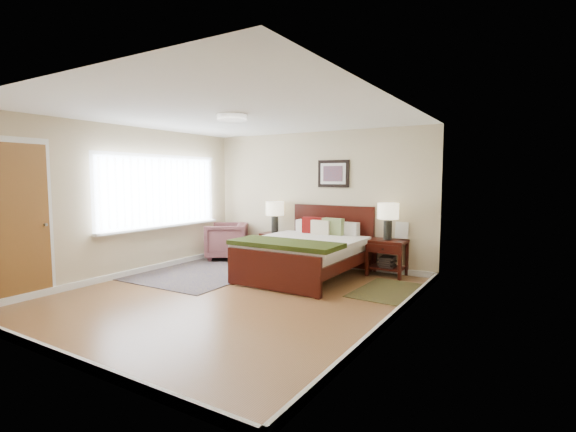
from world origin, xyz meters
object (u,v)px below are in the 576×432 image
at_px(lamp_left, 275,211).
at_px(bed, 307,246).
at_px(nightstand_left, 274,239).
at_px(lamp_right, 388,214).
at_px(armchair, 227,241).
at_px(rug_persian, 209,271).
at_px(nightstand_right, 387,254).

bearing_deg(lamp_left, bed, -34.58).
relative_size(nightstand_left, lamp_right, 0.93).
distance_m(lamp_left, lamp_right, 2.26).
bearing_deg(armchair, lamp_left, 73.10).
relative_size(bed, lamp_right, 3.41).
height_order(bed, rug_persian, bed).
bearing_deg(nightstand_right, lamp_right, 90.00).
bearing_deg(armchair, nightstand_left, 72.01).
bearing_deg(lamp_left, nightstand_right, -0.33).
xyz_separation_m(lamp_left, armchair, (-1.00, -0.27, -0.63)).
height_order(bed, lamp_right, lamp_right).
xyz_separation_m(bed, lamp_left, (-1.15, 0.79, 0.48)).
distance_m(nightstand_right, rug_persian, 3.11).
bearing_deg(nightstand_left, bed, -33.89).
height_order(bed, armchair, bed).
relative_size(nightstand_right, rug_persian, 0.24).
height_order(lamp_left, armchair, lamp_left).
distance_m(nightstand_left, nightstand_right, 2.26).
distance_m(nightstand_left, lamp_right, 2.33).
xyz_separation_m(bed, rug_persian, (-1.70, -0.51, -0.51)).
height_order(nightstand_right, rug_persian, nightstand_right).
xyz_separation_m(bed, armchair, (-2.15, 0.52, -0.15)).
distance_m(nightstand_right, lamp_left, 2.34).
distance_m(bed, lamp_left, 1.48).
distance_m(bed, armchair, 2.22).
bearing_deg(nightstand_left, lamp_right, 0.52).
bearing_deg(rug_persian, nightstand_right, 23.73).
relative_size(nightstand_left, nightstand_right, 0.92).
xyz_separation_m(lamp_left, lamp_right, (2.26, 0.00, 0.04)).
relative_size(nightstand_right, armchair, 0.76).
bearing_deg(rug_persian, nightstand_left, 65.90).
distance_m(lamp_left, rug_persian, 1.73).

